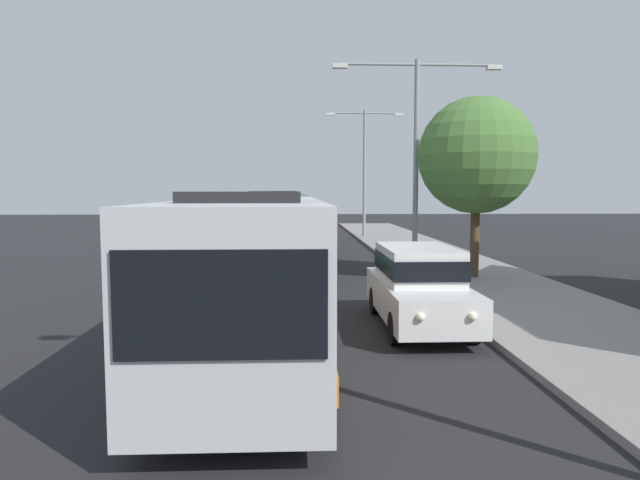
% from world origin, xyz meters
% --- Properties ---
extents(bus_lead, '(2.58, 11.31, 3.21)m').
position_xyz_m(bus_lead, '(-1.30, 13.23, 1.69)').
color(bus_lead, silver).
rests_on(bus_lead, ground_plane).
extents(bus_second_in_line, '(2.58, 10.86, 3.21)m').
position_xyz_m(bus_second_in_line, '(-1.30, 25.87, 1.69)').
color(bus_second_in_line, '#33724C').
rests_on(bus_second_in_line, ground_plane).
extents(bus_middle, '(2.58, 10.46, 3.21)m').
position_xyz_m(bus_middle, '(-1.30, 38.35, 1.69)').
color(bus_middle, '#33724C').
rests_on(bus_middle, ground_plane).
extents(bus_fourth_in_line, '(2.58, 12.29, 3.21)m').
position_xyz_m(bus_fourth_in_line, '(-1.30, 50.57, 1.69)').
color(bus_fourth_in_line, silver).
rests_on(bus_fourth_in_line, ground_plane).
extents(bus_rear, '(2.58, 12.20, 3.21)m').
position_xyz_m(bus_rear, '(-1.30, 64.35, 1.69)').
color(bus_rear, maroon).
rests_on(bus_rear, ground_plane).
extents(bus_tail_end, '(2.58, 12.27, 3.21)m').
position_xyz_m(bus_tail_end, '(-1.30, 77.99, 1.69)').
color(bus_tail_end, maroon).
rests_on(bus_tail_end, ground_plane).
extents(white_suv, '(1.86, 5.00, 1.90)m').
position_xyz_m(white_suv, '(2.40, 14.73, 1.03)').
color(white_suv, white).
rests_on(white_suv, ground_plane).
extents(box_truck_oncoming, '(2.35, 7.72, 3.15)m').
position_xyz_m(box_truck_oncoming, '(-4.60, 85.26, 1.71)').
color(box_truck_oncoming, black).
rests_on(box_truck_oncoming, ground_plane).
extents(streetlamp_mid, '(6.41, 0.28, 8.00)m').
position_xyz_m(streetlamp_mid, '(4.10, 23.17, 5.10)').
color(streetlamp_mid, gray).
rests_on(streetlamp_mid, sidewalk).
extents(streetlamp_far, '(5.13, 0.28, 8.39)m').
position_xyz_m(streetlamp_far, '(4.10, 39.46, 5.23)').
color(streetlamp_far, gray).
rests_on(streetlamp_far, sidewalk).
extents(roadside_tree, '(4.12, 4.12, 6.37)m').
position_xyz_m(roadside_tree, '(5.89, 21.45, 4.45)').
color(roadside_tree, '#4C3823').
rests_on(roadside_tree, sidewalk).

